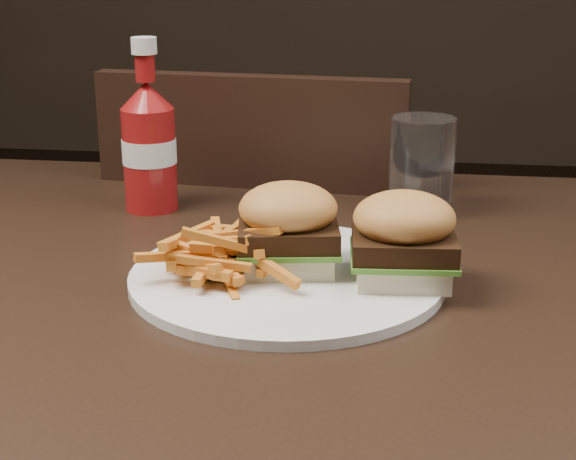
# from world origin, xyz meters

# --- Properties ---
(dining_table) EXTENTS (1.20, 0.80, 0.04)m
(dining_table) POSITION_xyz_m (0.00, 0.00, 0.73)
(dining_table) COLOR black
(dining_table) RESTS_ON ground
(chair_far) EXTENTS (0.47, 0.47, 0.04)m
(chair_far) POSITION_xyz_m (0.00, 0.50, 0.43)
(chair_far) COLOR black
(chair_far) RESTS_ON ground
(plate) EXTENTS (0.30, 0.30, 0.01)m
(plate) POSITION_xyz_m (0.08, -0.03, 0.76)
(plate) COLOR white
(plate) RESTS_ON dining_table
(sandwich_half_a) EXTENTS (0.10, 0.09, 0.02)m
(sandwich_half_a) POSITION_xyz_m (0.08, -0.02, 0.77)
(sandwich_half_a) COLOR #FCF4C0
(sandwich_half_a) RESTS_ON plate
(sandwich_half_b) EXTENTS (0.09, 0.09, 0.02)m
(sandwich_half_b) POSITION_xyz_m (0.19, -0.04, 0.77)
(sandwich_half_b) COLOR beige
(sandwich_half_b) RESTS_ON plate
(fries_pile) EXTENTS (0.14, 0.14, 0.05)m
(fries_pile) POSITION_xyz_m (0.02, -0.04, 0.78)
(fries_pile) COLOR orange
(fries_pile) RESTS_ON plate
(ketchup_bottle) EXTENTS (0.08, 0.08, 0.13)m
(ketchup_bottle) POSITION_xyz_m (-0.11, 0.19, 0.81)
(ketchup_bottle) COLOR maroon
(ketchup_bottle) RESTS_ON dining_table
(tumbler) EXTENTS (0.10, 0.10, 0.12)m
(tumbler) POSITION_xyz_m (0.21, 0.21, 0.81)
(tumbler) COLOR white
(tumbler) RESTS_ON dining_table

